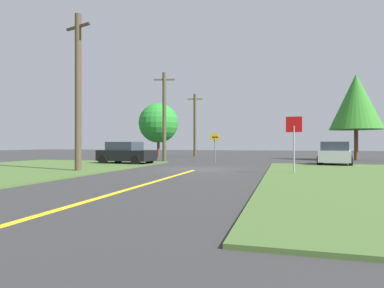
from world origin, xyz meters
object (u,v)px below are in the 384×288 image
object	(u,v)px
utility_pole_near	(78,91)
utility_pole_far	(195,124)
parked_car_near_building	(126,153)
car_on_crossroad	(335,154)
utility_pole_mid	(164,116)
oak_tree_left	(356,102)
pine_tree_center	(158,123)
stop_sign	(294,134)
direction_sign	(215,143)

from	to	relation	value
utility_pole_near	utility_pole_far	xyz separation A→B (m)	(0.06, 23.29, -0.38)
parked_car_near_building	utility_pole_near	world-z (taller)	utility_pole_near
car_on_crossroad	utility_pole_near	distance (m)	17.20
utility_pole_mid	oak_tree_left	xyz separation A→B (m)	(16.17, 5.65, 1.34)
utility_pole_near	pine_tree_center	xyz separation A→B (m)	(-3.02, 19.11, -0.43)
utility_pole_mid	utility_pole_far	size ratio (longest dim) A/B	1.02
utility_pole_near	car_on_crossroad	bearing A→B (deg)	34.89
stop_sign	parked_car_near_building	distance (m)	12.62
utility_pole_mid	direction_sign	size ratio (longest dim) A/B	3.08
direction_sign	parked_car_near_building	bearing A→B (deg)	-140.82
pine_tree_center	car_on_crossroad	bearing A→B (deg)	-29.36
oak_tree_left	car_on_crossroad	bearing A→B (deg)	-110.18
stop_sign	utility_pole_mid	distance (m)	14.58
stop_sign	parked_car_near_building	size ratio (longest dim) A/B	0.67
parked_car_near_building	utility_pole_mid	xyz separation A→B (m)	(1.11, 4.96, 3.11)
car_on_crossroad	parked_car_near_building	xyz separation A→B (m)	(-14.47, -2.95, -0.00)
direction_sign	pine_tree_center	xyz separation A→B (m)	(-8.01, 7.83, 2.26)
utility_pole_far	oak_tree_left	bearing A→B (deg)	-19.87
utility_pole_near	oak_tree_left	bearing A→B (deg)	46.11
stop_sign	utility_pole_mid	size ratio (longest dim) A/B	0.36
stop_sign	car_on_crossroad	size ratio (longest dim) A/B	0.62
parked_car_near_building	utility_pole_near	size ratio (longest dim) A/B	0.50
utility_pole_mid	pine_tree_center	xyz separation A→B (m)	(-3.48, 7.47, -0.12)
stop_sign	car_on_crossroad	xyz separation A→B (m)	(2.97, 8.04, -1.16)
utility_pole_far	pine_tree_center	distance (m)	5.19
pine_tree_center	utility_pole_near	bearing A→B (deg)	-81.03
utility_pole_mid	pine_tree_center	world-z (taller)	utility_pole_mid
utility_pole_mid	pine_tree_center	size ratio (longest dim) A/B	1.27
utility_pole_far	oak_tree_left	distance (m)	17.69
parked_car_near_building	utility_pole_far	bearing A→B (deg)	93.69
stop_sign	pine_tree_center	world-z (taller)	pine_tree_center
stop_sign	utility_pole_far	world-z (taller)	utility_pole_far
utility_pole_near	direction_sign	distance (m)	12.63
parked_car_near_building	pine_tree_center	xyz separation A→B (m)	(-2.38, 12.43, 3.00)
car_on_crossroad	parked_car_near_building	bearing A→B (deg)	110.99
utility_pole_mid	oak_tree_left	size ratio (longest dim) A/B	0.98
direction_sign	oak_tree_left	bearing A→B (deg)	27.34
pine_tree_center	stop_sign	bearing A→B (deg)	-51.61
direction_sign	oak_tree_left	world-z (taller)	oak_tree_left
utility_pole_near	oak_tree_left	xyz separation A→B (m)	(16.64, 17.30, 1.03)
parked_car_near_building	direction_sign	distance (m)	7.30
parked_car_near_building	direction_sign	world-z (taller)	direction_sign
utility_pole_near	direction_sign	xyz separation A→B (m)	(4.99, 11.28, -2.69)
stop_sign	utility_pole_far	bearing A→B (deg)	-59.48
utility_pole_near	utility_pole_mid	distance (m)	11.66
direction_sign	car_on_crossroad	bearing A→B (deg)	-10.51
oak_tree_left	stop_sign	bearing A→B (deg)	-110.22
car_on_crossroad	oak_tree_left	xyz separation A→B (m)	(2.81, 7.66, 4.45)
parked_car_near_building	oak_tree_left	bearing A→B (deg)	37.66
utility_pole_near	stop_sign	bearing A→B (deg)	8.41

